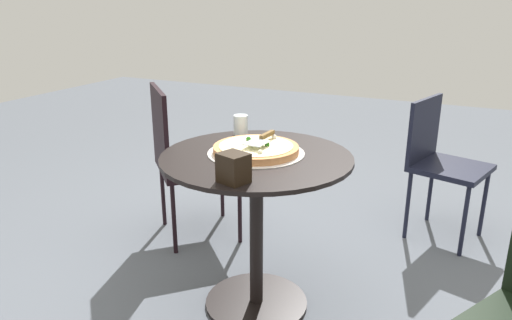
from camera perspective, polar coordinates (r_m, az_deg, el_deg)
ground_plane at (r=2.35m, az=0.04°, el=-16.41°), size 10.00×10.00×0.00m
patio_table at (r=2.10m, az=0.05°, el=-4.90°), size 0.80×0.80×0.72m
pizza_on_tray at (r=2.05m, az=0.01°, el=1.25°), size 0.41×0.41×0.05m
pizza_server at (r=2.06m, az=0.74°, el=2.54°), size 0.21×0.09×0.02m
drinking_cup at (r=2.32m, az=-1.79°, el=4.11°), size 0.07×0.07×0.10m
napkin_dispenser at (r=1.72m, az=-2.65°, el=-0.92°), size 0.11×0.12×0.11m
patio_chair_near at (r=2.77m, az=-8.50°, el=0.65°), size 0.61×0.61×0.88m
patio_chair_far at (r=2.97m, az=20.70°, el=0.33°), size 0.47×0.47×0.81m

